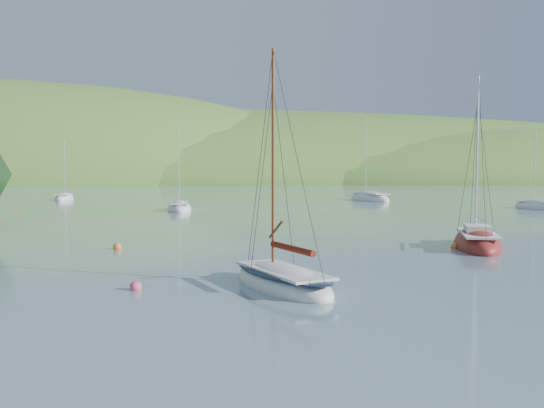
{
  "coord_description": "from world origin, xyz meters",
  "views": [
    {
      "loc": [
        -3.66,
        -22.45,
        4.63
      ],
      "look_at": [
        0.82,
        8.0,
        2.68
      ],
      "focal_mm": 40.0,
      "sensor_mm": 36.0,
      "label": 1
    }
  ],
  "objects": [
    {
      "name": "ground",
      "position": [
        0.0,
        0.0,
        0.0
      ],
      "size": [
        700.0,
        700.0,
        0.0
      ],
      "primitive_type": "plane",
      "color": "slate",
      "rests_on": "ground"
    },
    {
      "name": "shoreline_hills",
      "position": [
        -9.66,
        172.42,
        0.0
      ],
      "size": [
        690.0,
        135.0,
        56.0
      ],
      "color": "#3D712B",
      "rests_on": "ground"
    },
    {
      "name": "daysailer_white",
      "position": [
        0.05,
        0.06,
        0.22
      ],
      "size": [
        4.26,
        6.77,
        9.78
      ],
      "rotation": [
        0.0,
        0.0,
        0.33
      ],
      "color": "silver",
      "rests_on": "ground"
    },
    {
      "name": "distant_sloop_d",
      "position": [
        34.02,
        37.14,
        0.17
      ],
      "size": [
        3.88,
        7.01,
        9.48
      ],
      "rotation": [
        0.0,
        0.0,
        0.25
      ],
      "color": "silver",
      "rests_on": "ground"
    },
    {
      "name": "mooring_buoys",
      "position": [
        -1.19,
        6.09,
        0.12
      ],
      "size": [
        19.11,
        12.46,
        0.48
      ],
      "color": "gold",
      "rests_on": "ground"
    },
    {
      "name": "distant_sloop_b",
      "position": [
        20.8,
        54.88,
        0.2
      ],
      "size": [
        4.8,
        8.92,
        12.09
      ],
      "rotation": [
        0.0,
        0.0,
        0.23
      ],
      "color": "silver",
      "rests_on": "ground"
    },
    {
      "name": "distant_sloop_c",
      "position": [
        -19.68,
        62.87,
        0.16
      ],
      "size": [
        2.27,
        6.33,
        9.02
      ],
      "rotation": [
        0.0,
        0.0,
        -0.01
      ],
      "color": "silver",
      "rests_on": "ground"
    },
    {
      "name": "sloop_red",
      "position": [
        12.77,
        9.49,
        0.21
      ],
      "size": [
        4.76,
        7.57,
        10.6
      ],
      "rotation": [
        0.0,
        0.0,
        -0.35
      ],
      "color": "maroon",
      "rests_on": "ground"
    },
    {
      "name": "distant_sloop_a",
      "position": [
        -4.07,
        40.72,
        0.17
      ],
      "size": [
        2.61,
        6.96,
        9.85
      ],
      "rotation": [
        0.0,
        0.0,
        0.03
      ],
      "color": "silver",
      "rests_on": "ground"
    }
  ]
}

